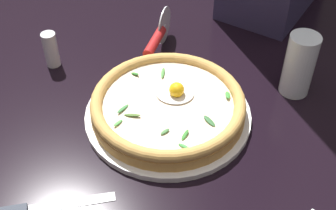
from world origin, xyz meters
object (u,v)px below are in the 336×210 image
pizza (168,105)px  pizza_cutter (158,36)px  table_knife (27,209)px  pepper_shaker (51,50)px  drinking_glass (298,69)px

pizza → pizza_cutter: bearing=-67.2°
table_knife → pepper_shaker: size_ratio=2.49×
pizza → pizza_cutter: 0.22m
drinking_glass → pepper_shaker: (0.53, 0.07, -0.02)m
pizza_cutter → pepper_shaker: pizza_cutter is taller
pizza → pepper_shaker: pepper_shaker is taller
pizza → pepper_shaker: (0.30, -0.09, 0.01)m
pizza_cutter → pepper_shaker: size_ratio=2.01×
drinking_glass → pepper_shaker: bearing=7.1°
pizza → table_knife: bearing=60.3°
pizza → drinking_glass: (-0.23, -0.15, 0.03)m
pepper_shaker → drinking_glass: bearing=-172.9°
pizza_cutter → drinking_glass: size_ratio=1.21×
table_knife → pepper_shaker: (0.14, -0.37, 0.04)m
pizza_cutter → table_knife: 0.49m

